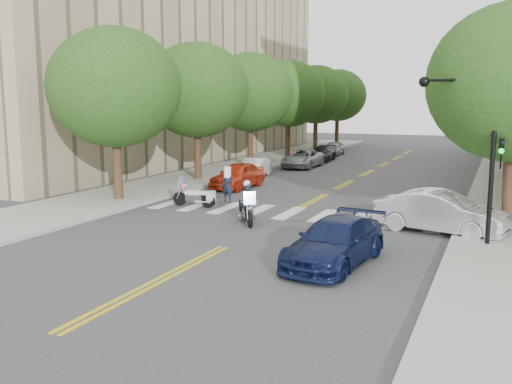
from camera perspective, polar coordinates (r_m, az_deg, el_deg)
The scene contains 24 objects.
ground at distance 19.44m, azimuth -3.26°, elevation -5.55°, with size 140.00×140.00×0.00m, color #38383A.
sidewalk_left at distance 43.03m, azimuth -1.42°, elevation 2.62°, with size 5.00×60.00×0.15m, color #9E9991.
building_left at distance 55.42m, azimuth -15.93°, elevation 16.08°, with size 26.00×44.00×24.00m, color tan.
tree_l_0 at distance 28.61m, azimuth -13.94°, elevation 10.11°, with size 6.40×6.40×8.45m.
tree_l_1 at distance 35.32m, azimuth -5.95°, elevation 10.07°, with size 6.40×6.40×8.45m.
tree_l_2 at distance 42.48m, azimuth -0.58°, elevation 9.94°, with size 6.40×6.40×8.45m.
tree_l_3 at distance 49.89m, azimuth 3.22°, elevation 9.80°, with size 6.40×6.40×8.45m.
tree_l_4 at distance 57.46m, azimuth 6.02°, elevation 9.66°, with size 6.40×6.40×8.45m.
tree_l_5 at distance 65.13m, azimuth 8.17°, elevation 9.54°, with size 6.40×6.40×8.45m.
tree_r_2 at distance 38.80m, azimuth 24.24°, elevation 9.24°, with size 6.40×6.40×8.45m.
tree_r_3 at distance 46.80m, azimuth 24.15°, elevation 9.08°, with size 6.40×6.40×8.45m.
tree_r_4 at distance 54.80m, azimuth 24.08°, elevation 8.97°, with size 6.40×6.40×8.45m.
tree_r_5 at distance 62.80m, azimuth 24.03°, elevation 8.88°, with size 6.40×6.40×8.45m.
traffic_signal_pole at distance 20.34m, azimuth 21.34°, elevation 5.13°, with size 2.82×0.42×6.00m.
motorcycle_police at distance 23.09m, azimuth -0.92°, elevation -1.20°, with size 1.39×1.94×1.76m.
motorcycle_parked at distance 26.81m, azimuth -5.88°, elevation -0.45°, with size 2.18×0.48×1.41m.
officer_standing at distance 27.85m, azimuth -2.87°, elevation 0.69°, with size 0.62×0.41×1.70m, color black.
convertible at distance 22.43m, azimuth 17.98°, elevation -1.94°, with size 1.67×4.80×1.58m, color silver.
sedan_blue at distance 17.41m, azimuth 7.89°, elevation -5.01°, with size 1.94×4.77×1.38m, color #0D1639.
parked_car_a at distance 32.43m, azimuth -1.84°, elevation 1.68°, with size 1.74×4.32×1.47m, color red.
parked_car_b at distance 37.19m, azimuth -0.14°, elevation 2.44°, with size 1.30×3.74×1.23m, color silver.
parked_car_c at distance 42.77m, azimuth 4.67°, elevation 3.35°, with size 2.23×4.83×1.34m, color #A6A8AE.
parked_car_d at distance 47.51m, azimuth 6.62°, elevation 3.83°, with size 1.73×4.26×1.24m, color black.
parked_car_e at distance 52.93m, azimuth 7.76°, elevation 4.37°, with size 1.53×3.81×1.30m, color gray.
Camera 1 is at (8.48, -16.80, 4.90)m, focal length 40.00 mm.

